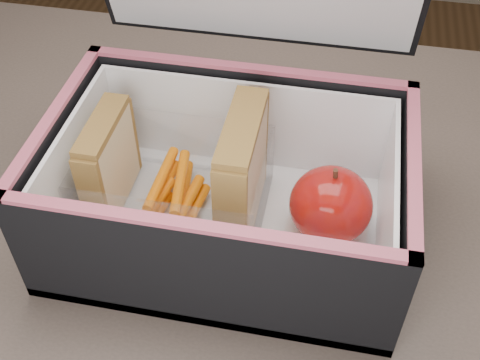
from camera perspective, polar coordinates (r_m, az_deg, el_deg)
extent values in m
cube|color=brown|center=(0.60, 0.09, -7.37)|extent=(1.20, 0.80, 0.03)
cube|color=tan|center=(0.59, -12.95, 1.60)|extent=(0.01, 0.08, 0.09)
cube|color=#B15257|center=(0.59, -12.24, 1.25)|extent=(0.01, 0.08, 0.08)
cube|color=tan|center=(0.58, -11.62, 1.41)|extent=(0.01, 0.08, 0.09)
cube|color=brown|center=(0.55, -13.03, 5.09)|extent=(0.02, 0.09, 0.01)
cube|color=tan|center=(0.55, -0.73, 0.61)|extent=(0.01, 0.10, 0.11)
cube|color=#B15257|center=(0.55, 0.18, 0.16)|extent=(0.01, 0.10, 0.10)
cube|color=tan|center=(0.55, 1.09, 0.36)|extent=(0.01, 0.10, 0.11)
cube|color=brown|center=(0.51, 0.19, 5.10)|extent=(0.03, 0.11, 0.01)
cylinder|color=#DA6209|center=(0.58, -8.39, -4.14)|extent=(0.02, 0.08, 0.01)
cylinder|color=#DA6209|center=(0.59, -7.61, -1.09)|extent=(0.02, 0.08, 0.01)
cylinder|color=#DA6209|center=(0.59, -7.48, 0.15)|extent=(0.01, 0.08, 0.01)
cylinder|color=#DA6209|center=(0.58, -4.71, -3.46)|extent=(0.02, 0.08, 0.01)
cylinder|color=#DA6209|center=(0.57, -5.28, -2.62)|extent=(0.02, 0.08, 0.01)
cylinder|color=#DA6209|center=(0.58, -5.71, -0.22)|extent=(0.02, 0.08, 0.01)
cylinder|color=#DA6209|center=(0.60, -5.32, -1.19)|extent=(0.02, 0.08, 0.01)
cylinder|color=#DA6209|center=(0.57, -8.34, -2.77)|extent=(0.03, 0.08, 0.01)
cube|color=white|center=(0.58, 8.11, -5.00)|extent=(0.08, 0.09, 0.01)
ellipsoid|color=maroon|center=(0.55, 8.60, -2.36)|extent=(0.10, 0.10, 0.07)
cylinder|color=#462819|center=(0.52, 9.05, 0.54)|extent=(0.01, 0.01, 0.01)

